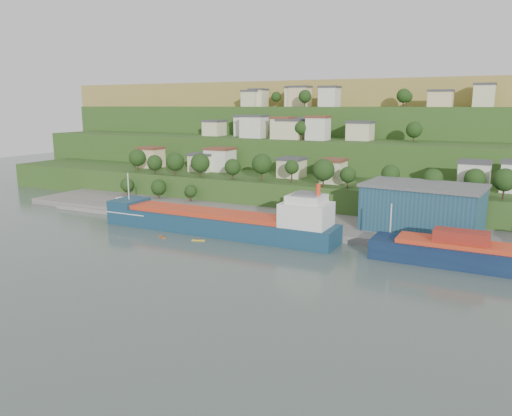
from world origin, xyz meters
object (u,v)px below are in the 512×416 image
Objects in this scene: cargo_ship_near at (223,224)px; kayak_orange at (162,237)px; warehouse at (423,207)px; caravan at (125,202)px.

kayak_orange is (-12.88, -11.09, -2.69)m from cargo_ship_near.
caravan is (-98.19, -8.06, -5.81)m from warehouse.
cargo_ship_near reaches higher than caravan.
cargo_ship_near is 55.23m from warehouse.
warehouse reaches higher than kayak_orange.
kayak_orange is (-63.29, -32.95, -8.21)m from warehouse.
cargo_ship_near is 23.55× the size of kayak_orange.
cargo_ship_near is at bearing 65.12° from kayak_orange.
warehouse reaches higher than caravan.
cargo_ship_near is at bearing -151.08° from warehouse.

